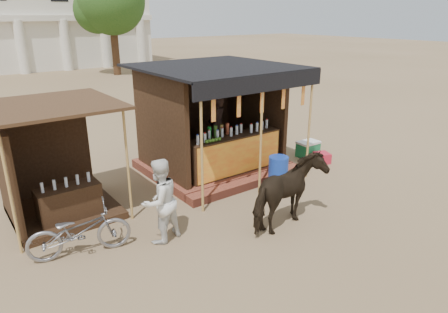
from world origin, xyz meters
name	(u,v)px	position (x,y,z in m)	size (l,w,h in m)	color
ground	(273,232)	(0.00, 0.00, 0.00)	(120.00, 120.00, 0.00)	#846B4C
main_stall	(215,133)	(1.01, 3.36, 1.03)	(3.60, 3.61, 2.78)	brown
secondary_stall	(50,178)	(-3.17, 3.24, 0.85)	(2.40, 2.40, 2.38)	#372214
cow	(289,194)	(0.37, 0.00, 0.72)	(0.78, 1.71, 1.44)	black
motorbike	(79,231)	(-3.20, 1.48, 0.46)	(0.60, 1.73, 0.91)	gray
bystander	(160,201)	(-1.85, 1.06, 0.80)	(0.78, 0.60, 1.59)	silver
blue_barrel	(278,172)	(1.57, 1.52, 0.39)	(0.47, 0.47, 0.77)	#1538A3
red_crate	(322,158)	(3.76, 2.00, 0.14)	(0.39, 0.41, 0.29)	#AF1D2F
cooler	(308,149)	(3.84, 2.60, 0.23)	(0.64, 0.44, 0.46)	#1B7C46
tree	(108,3)	(5.81, 22.14, 4.63)	(4.50, 4.40, 7.00)	#382314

